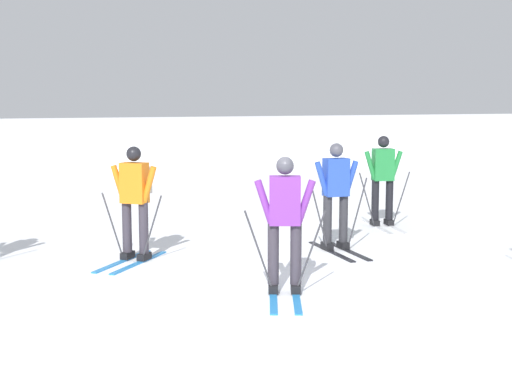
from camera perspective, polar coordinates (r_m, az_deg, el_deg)
name	(u,v)px	position (r m, az deg, el deg)	size (l,w,h in m)	color
ground_plane	(240,296)	(9.20, -1.26, -8.02)	(120.00, 120.00, 0.00)	white
far_snow_ridge	(62,142)	(28.82, -14.66, 3.76)	(80.00, 8.49, 1.53)	white
skier_purple	(285,221)	(9.13, 2.22, -2.24)	(0.95, 1.62, 1.71)	#237AC6
skier_orange	(135,197)	(11.16, -9.25, -0.39)	(1.31, 1.46, 1.71)	#237AC6
skier_green	(383,178)	(14.16, 9.72, 1.06)	(0.99, 1.64, 1.71)	silver
skier_blue	(336,193)	(11.83, 6.17, -0.09)	(1.00, 1.61, 1.71)	black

